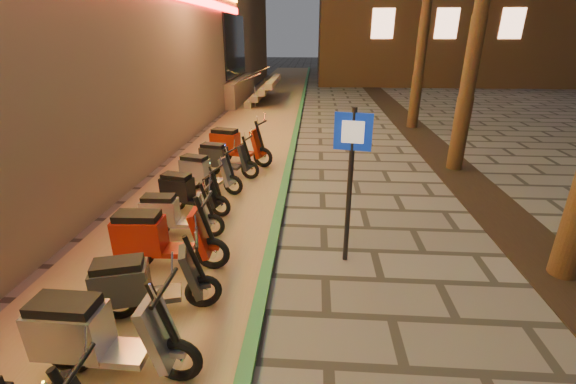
# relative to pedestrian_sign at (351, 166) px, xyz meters

# --- Properties ---
(ground) EXTENTS (120.00, 120.00, 0.00)m
(ground) POSITION_rel_pedestrian_sign_xyz_m (-0.33, -2.20, -1.60)
(ground) COLOR #474442
(ground) RESTS_ON ground
(parking_strip) EXTENTS (3.40, 60.00, 0.01)m
(parking_strip) POSITION_rel_pedestrian_sign_xyz_m (-2.93, 7.80, -1.59)
(parking_strip) COLOR #8C7251
(parking_strip) RESTS_ON ground
(green_curb) EXTENTS (0.18, 60.00, 0.10)m
(green_curb) POSITION_rel_pedestrian_sign_xyz_m (-1.23, 7.80, -1.55)
(green_curb) COLOR #266736
(green_curb) RESTS_ON ground
(planting_strip) EXTENTS (1.20, 40.00, 0.02)m
(planting_strip) POSITION_rel_pedestrian_sign_xyz_m (3.27, 2.80, -1.59)
(planting_strip) COLOR black
(planting_strip) RESTS_ON ground
(pedestrian_sign) EXTENTS (0.54, 0.13, 2.46)m
(pedestrian_sign) POSITION_rel_pedestrian_sign_xyz_m (0.00, 0.00, 0.00)
(pedestrian_sign) COLOR black
(pedestrian_sign) RESTS_ON ground
(scooter_3) EXTENTS (1.75, 0.61, 1.24)m
(scooter_3) POSITION_rel_pedestrian_sign_xyz_m (-2.74, -2.48, -1.06)
(scooter_3) COLOR black
(scooter_3) RESTS_ON ground
(scooter_4) EXTENTS (1.56, 0.81, 1.11)m
(scooter_4) POSITION_rel_pedestrian_sign_xyz_m (-2.68, -1.52, -1.11)
(scooter_4) COLOR black
(scooter_4) RESTS_ON ground
(scooter_5) EXTENTS (1.74, 0.61, 1.23)m
(scooter_5) POSITION_rel_pedestrian_sign_xyz_m (-2.89, -0.43, -1.06)
(scooter_5) COLOR black
(scooter_5) RESTS_ON ground
(scooter_6) EXTENTS (1.46, 0.51, 1.03)m
(scooter_6) POSITION_rel_pedestrian_sign_xyz_m (-3.02, 0.58, -1.15)
(scooter_6) COLOR black
(scooter_6) RESTS_ON ground
(scooter_7) EXTENTS (1.49, 0.71, 1.05)m
(scooter_7) POSITION_rel_pedestrian_sign_xyz_m (-3.08, 1.60, -1.14)
(scooter_7) COLOR black
(scooter_7) RESTS_ON ground
(scooter_8) EXTENTS (1.52, 0.76, 1.08)m
(scooter_8) POSITION_rel_pedestrian_sign_xyz_m (-3.05, 2.76, -1.13)
(scooter_8) COLOR black
(scooter_8) RESTS_ON ground
(scooter_9) EXTENTS (1.56, 0.70, 1.10)m
(scooter_9) POSITION_rel_pedestrian_sign_xyz_m (-2.86, 3.78, -1.12)
(scooter_9) COLOR black
(scooter_9) RESTS_ON ground
(scooter_10) EXTENTS (1.80, 0.91, 1.27)m
(scooter_10) POSITION_rel_pedestrian_sign_xyz_m (-2.76, 4.80, -1.04)
(scooter_10) COLOR black
(scooter_10) RESTS_ON ground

